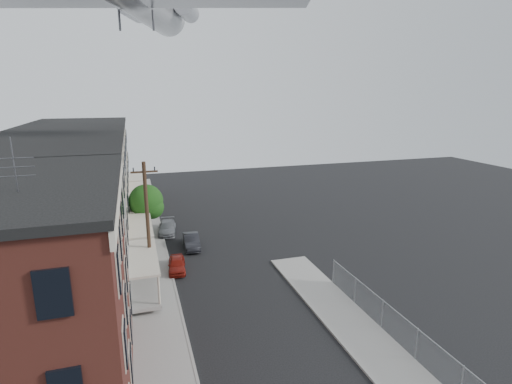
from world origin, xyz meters
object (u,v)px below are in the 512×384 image
car_mid (191,241)px  car_far (167,228)px  street_tree (147,203)px  car_near (177,264)px  utility_pole (148,222)px

car_mid → car_far: bearing=113.9°
street_tree → car_near: (1.67, -8.37, -2.90)m
utility_pole → street_tree: utility_pole is taller
street_tree → car_mid: bearing=-48.1°
street_tree → utility_pole: bearing=-91.9°
car_far → car_mid: bearing=-61.5°
car_near → car_far: (0.05, 9.00, 0.04)m
car_far → utility_pole: bearing=-93.7°
car_near → car_far: 9.00m
street_tree → car_near: size_ratio=1.61×
utility_pole → car_far: 11.51m
car_mid → car_far: (-1.75, 4.50, -0.03)m
car_mid → utility_pole: bearing=-119.5°
utility_pole → street_tree: (0.33, 9.92, -1.22)m
street_tree → car_mid: size_ratio=1.38×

